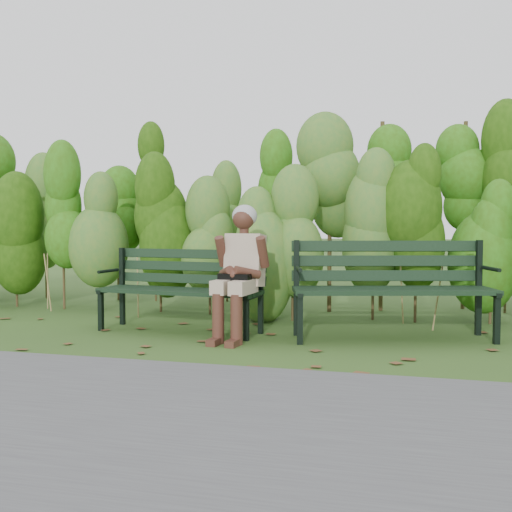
# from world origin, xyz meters

# --- Properties ---
(ground) EXTENTS (80.00, 80.00, 0.00)m
(ground) POSITION_xyz_m (0.00, 0.00, 0.00)
(ground) COLOR #2E4A1C
(footpath) EXTENTS (60.00, 2.50, 0.01)m
(footpath) POSITION_xyz_m (0.00, -2.20, 0.01)
(footpath) COLOR #474749
(footpath) RESTS_ON ground
(hedge_band) EXTENTS (11.04, 1.67, 2.42)m
(hedge_band) POSITION_xyz_m (0.00, 1.86, 1.26)
(hedge_band) COLOR #47381E
(hedge_band) RESTS_ON ground
(leaf_litter) EXTENTS (5.94, 2.06, 0.01)m
(leaf_litter) POSITION_xyz_m (0.20, 0.07, 0.00)
(leaf_litter) COLOR brown
(leaf_litter) RESTS_ON ground
(bench_left) EXTENTS (1.65, 0.68, 0.80)m
(bench_left) POSITION_xyz_m (-0.75, 0.41, 0.47)
(bench_left) COLOR black
(bench_left) RESTS_ON ground
(bench_right) EXTENTS (1.89, 1.03, 0.90)m
(bench_right) POSITION_xyz_m (1.23, 0.55, 0.53)
(bench_right) COLOR black
(bench_right) RESTS_ON ground
(seated_woman) EXTENTS (0.51, 0.75, 1.23)m
(seated_woman) POSITION_xyz_m (-0.11, 0.18, 0.69)
(seated_woman) COLOR #B8A98F
(seated_woman) RESTS_ON ground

